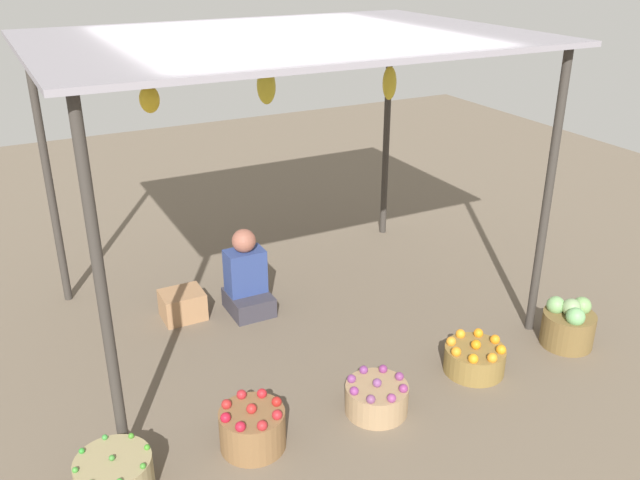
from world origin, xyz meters
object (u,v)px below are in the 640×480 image
at_px(vendor_person, 247,280).
at_px(basket_oranges, 474,358).
at_px(basket_green_chilies, 115,477).
at_px(basket_red_apples, 252,428).
at_px(basket_cabbages, 568,325).
at_px(basket_purple_onions, 377,397).
at_px(wooden_crate_near_vendor, 183,305).

relative_size(vendor_person, basket_oranges, 1.67).
distance_m(basket_green_chilies, basket_red_apples, 0.89).
relative_size(basket_red_apples, basket_cabbages, 1.03).
bearing_deg(basket_green_chilies, basket_cabbages, -0.28).
height_order(vendor_person, basket_oranges, vendor_person).
relative_size(basket_red_apples, basket_purple_onions, 0.97).
height_order(basket_oranges, basket_cabbages, basket_cabbages).
height_order(basket_red_apples, basket_cabbages, basket_cabbages).
xyz_separation_m(basket_purple_onions, basket_oranges, (0.93, 0.07, 0.00)).
xyz_separation_m(vendor_person, basket_purple_onions, (0.28, -1.76, -0.19)).
relative_size(basket_red_apples, wooden_crate_near_vendor, 1.20).
height_order(vendor_person, basket_red_apples, vendor_person).
relative_size(basket_oranges, basket_cabbages, 1.10).
height_order(basket_oranges, wooden_crate_near_vendor, basket_oranges).
bearing_deg(vendor_person, basket_purple_onions, -81.13).
xyz_separation_m(basket_red_apples, basket_oranges, (1.85, 0.01, -0.03)).
relative_size(basket_cabbages, wooden_crate_near_vendor, 1.16).
xyz_separation_m(vendor_person, basket_oranges, (1.21, -1.69, -0.19)).
xyz_separation_m(basket_cabbages, wooden_crate_near_vendor, (-2.69, 1.87, -0.06)).
xyz_separation_m(basket_purple_onions, wooden_crate_near_vendor, (-0.83, 1.90, 0.01)).
distance_m(basket_green_chilies, basket_oranges, 2.74).
height_order(basket_green_chilies, basket_cabbages, basket_cabbages).
relative_size(vendor_person, basket_red_apples, 1.79).
relative_size(basket_purple_onions, basket_oranges, 0.96).
relative_size(basket_green_chilies, basket_cabbages, 1.09).
height_order(basket_red_apples, basket_oranges, basket_red_apples).
bearing_deg(basket_oranges, basket_green_chilies, -179.39).
relative_size(vendor_person, basket_purple_onions, 1.74).
height_order(basket_red_apples, basket_purple_onions, basket_red_apples).
relative_size(vendor_person, basket_green_chilies, 1.69).
bearing_deg(vendor_person, wooden_crate_near_vendor, 166.36).
distance_m(basket_oranges, basket_cabbages, 0.93).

